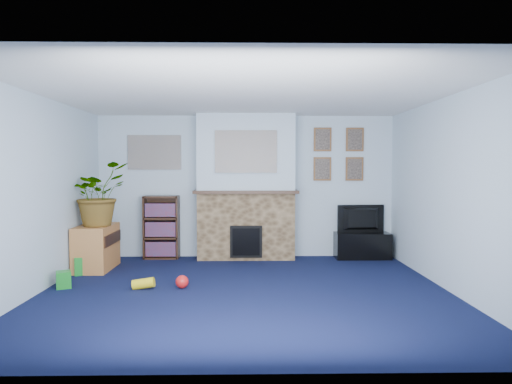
{
  "coord_description": "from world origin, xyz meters",
  "views": [
    {
      "loc": [
        0.03,
        -5.52,
        1.51
      ],
      "look_at": [
        0.14,
        0.84,
        1.18
      ],
      "focal_mm": 32.0,
      "sensor_mm": 36.0,
      "label": 1
    }
  ],
  "objects_px": {
    "sideboard": "(96,246)",
    "television": "(362,219)",
    "bookshelf": "(162,228)",
    "tv_stand": "(362,245)"
  },
  "relations": [
    {
      "from": "sideboard",
      "to": "television",
      "type": "bearing_deg",
      "value": 10.34
    },
    {
      "from": "bookshelf",
      "to": "tv_stand",
      "type": "bearing_deg",
      "value": -1.3
    },
    {
      "from": "television",
      "to": "sideboard",
      "type": "distance_m",
      "value": 4.27
    },
    {
      "from": "television",
      "to": "bookshelf",
      "type": "bearing_deg",
      "value": -7.04
    },
    {
      "from": "bookshelf",
      "to": "sideboard",
      "type": "distance_m",
      "value": 1.17
    },
    {
      "from": "television",
      "to": "bookshelf",
      "type": "distance_m",
      "value": 3.37
    },
    {
      "from": "tv_stand",
      "to": "television",
      "type": "height_order",
      "value": "television"
    },
    {
      "from": "tv_stand",
      "to": "sideboard",
      "type": "distance_m",
      "value": 4.26
    },
    {
      "from": "television",
      "to": "bookshelf",
      "type": "relative_size",
      "value": 0.77
    },
    {
      "from": "sideboard",
      "to": "bookshelf",
      "type": "bearing_deg",
      "value": 44.96
    }
  ]
}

